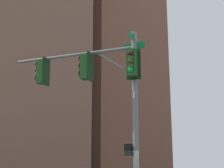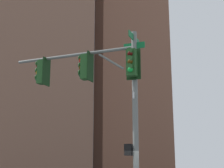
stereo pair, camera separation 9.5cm
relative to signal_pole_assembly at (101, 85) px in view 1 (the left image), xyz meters
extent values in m
cylinder|color=slate|center=(1.18, 0.60, -1.49)|extent=(0.21, 0.21, 6.94)
cylinder|color=slate|center=(-1.20, -0.48, 1.37)|extent=(4.79, 2.28, 0.12)
cylinder|color=slate|center=(0.32, 0.21, 0.92)|extent=(0.98, 0.51, 0.75)
cube|color=#0F6B33|center=(1.18, 0.60, 1.73)|extent=(0.53, 1.11, 0.24)
cube|color=#0F6B33|center=(1.18, 0.60, 1.43)|extent=(0.77, 0.37, 0.24)
cube|color=white|center=(1.18, 0.60, -0.50)|extent=(0.21, 0.42, 0.24)
cube|color=#1E4C1E|center=(-0.65, -0.23, 0.81)|extent=(0.45, 0.45, 1.00)
cube|color=black|center=(-0.48, -0.16, 0.81)|extent=(0.26, 0.51, 1.16)
sphere|color=red|center=(-0.84, -0.32, 1.11)|extent=(0.20, 0.20, 0.20)
cylinder|color=#1E4C1E|center=(-0.89, -0.35, 1.20)|extent=(0.13, 0.23, 0.23)
sphere|color=#4C330A|center=(-0.84, -0.32, 0.81)|extent=(0.20, 0.20, 0.20)
cylinder|color=#1E4C1E|center=(-0.89, -0.35, 0.90)|extent=(0.13, 0.23, 0.23)
sphere|color=#0A3819|center=(-0.84, -0.32, 0.51)|extent=(0.20, 0.20, 0.20)
cylinder|color=#1E4C1E|center=(-0.89, -0.35, 0.60)|extent=(0.13, 0.23, 0.23)
cube|color=#1E4C1E|center=(-2.47, -1.07, 0.81)|extent=(0.45, 0.45, 1.00)
cube|color=black|center=(-2.30, -0.99, 0.81)|extent=(0.26, 0.51, 1.16)
sphere|color=#470A07|center=(-2.66, -1.15, 1.11)|extent=(0.20, 0.20, 0.20)
cylinder|color=#1E4C1E|center=(-2.72, -1.18, 1.20)|extent=(0.13, 0.23, 0.23)
sphere|color=#F29E0C|center=(-2.66, -1.15, 0.81)|extent=(0.20, 0.20, 0.20)
cylinder|color=#1E4C1E|center=(-2.72, -1.18, 0.90)|extent=(0.13, 0.23, 0.23)
sphere|color=#0A3819|center=(-2.66, -1.15, 0.51)|extent=(0.20, 0.20, 0.20)
cylinder|color=#1E4C1E|center=(-2.72, -1.18, 0.60)|extent=(0.13, 0.23, 0.23)
cube|color=#1E4C1E|center=(1.30, 0.33, 0.67)|extent=(0.45, 0.45, 1.00)
cube|color=black|center=(1.22, 0.50, 0.67)|extent=(0.51, 0.26, 1.16)
sphere|color=#470A07|center=(1.39, 0.14, 0.97)|extent=(0.20, 0.20, 0.20)
cylinder|color=#1E4C1E|center=(1.41, 0.08, 1.06)|extent=(0.23, 0.13, 0.23)
sphere|color=#4C330A|center=(1.39, 0.14, 0.67)|extent=(0.20, 0.20, 0.20)
cylinder|color=#1E4C1E|center=(1.41, 0.08, 0.76)|extent=(0.23, 0.13, 0.23)
sphere|color=green|center=(1.39, 0.14, 0.37)|extent=(0.20, 0.20, 0.20)
cylinder|color=#1E4C1E|center=(1.41, 0.08, 0.46)|extent=(0.23, 0.13, 0.23)
cube|color=black|center=(0.95, 0.50, -2.41)|extent=(0.38, 0.43, 0.40)
cube|color=#EA5914|center=(0.82, 0.44, -2.41)|extent=(0.12, 0.24, 0.28)
cube|color=brown|center=(-33.63, 29.63, 13.69)|extent=(18.90, 15.61, 37.30)
cube|color=#7A99B2|center=(-42.53, 18.81, 24.35)|extent=(32.92, 25.89, 58.61)
camera|label=1|loc=(9.36, -8.44, -2.93)|focal=54.82mm
camera|label=2|loc=(9.42, -8.37, -2.93)|focal=54.82mm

